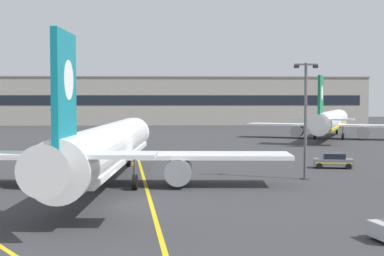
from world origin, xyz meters
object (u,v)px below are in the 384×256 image
airliner_foreground (107,148)px  airliner_background (330,122)px  safety_cone_by_nose_gear (132,163)px  service_car_third (333,161)px  apron_lamp_post (306,118)px

airliner_foreground → airliner_background: 68.16m
airliner_background → safety_cone_by_nose_gear: size_ratio=70.83×
airliner_background → service_car_third: 47.34m
airliner_foreground → airliner_background: airliner_foreground is taller
airliner_foreground → service_car_third: 26.63m
airliner_background → apron_lamp_post: (-17.81, -54.01, 2.49)m
airliner_background → service_car_third: airliner_background is taller
apron_lamp_post → safety_cone_by_nose_gear: apron_lamp_post is taller
safety_cone_by_nose_gear → apron_lamp_post: bearing=-35.3°
apron_lamp_post → service_car_third: size_ratio=2.47×
airliner_background → safety_cone_by_nose_gear: (-34.89, -41.91, -3.05)m
safety_cone_by_nose_gear → service_car_third: bearing=-9.3°
airliner_foreground → service_car_third: (23.50, 12.26, -2.60)m
airliner_background → safety_cone_by_nose_gear: bearing=-129.8°
apron_lamp_post → service_car_third: 11.13m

